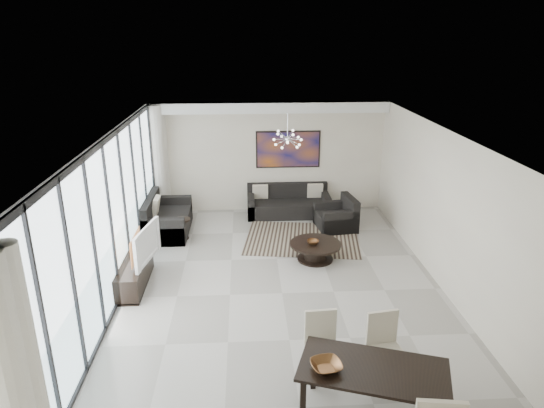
{
  "coord_description": "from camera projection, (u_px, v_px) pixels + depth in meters",
  "views": [
    {
      "loc": [
        -0.65,
        -7.82,
        4.56
      ],
      "look_at": [
        -0.1,
        1.4,
        1.25
      ],
      "focal_mm": 32.0,
      "sensor_mm": 36.0,
      "label": 1
    }
  ],
  "objects": [
    {
      "name": "room_shell",
      "position": [
        309.0,
        220.0,
        8.46
      ],
      "size": [
        6.0,
        9.0,
        2.9
      ],
      "color": "#A8A39B",
      "rests_on": "ground"
    },
    {
      "name": "dining_chair_nw",
      "position": [
        322.0,
        340.0,
        6.66
      ],
      "size": [
        0.47,
        0.47,
        0.96
      ],
      "color": "beige",
      "rests_on": "floor"
    },
    {
      "name": "bowl_coffee",
      "position": [
        313.0,
        242.0,
        10.07
      ],
      "size": [
        0.3,
        0.3,
        0.08
      ],
      "primitive_type": "imported",
      "rotation": [
        0.0,
        0.0,
        -0.19
      ],
      "color": "brown",
      "rests_on": "coffee_table"
    },
    {
      "name": "dining_chair_ne",
      "position": [
        384.0,
        341.0,
        6.62
      ],
      "size": [
        0.51,
        0.51,
        0.97
      ],
      "color": "beige",
      "rests_on": "floor"
    },
    {
      "name": "chandelier",
      "position": [
        288.0,
        139.0,
        10.5
      ],
      "size": [
        0.66,
        0.66,
        0.71
      ],
      "color": "silver",
      "rests_on": "room_shell"
    },
    {
      "name": "soffit",
      "position": [
        269.0,
        107.0,
        12.03
      ],
      "size": [
        5.98,
        0.4,
        0.26
      ],
      "primitive_type": "cube",
      "color": "white",
      "rests_on": "room_shell"
    },
    {
      "name": "window_wall",
      "position": [
        116.0,
        223.0,
        8.27
      ],
      "size": [
        0.37,
        8.95,
        2.9
      ],
      "color": "silver",
      "rests_on": "floor"
    },
    {
      "name": "television",
      "position": [
        141.0,
        244.0,
        9.02
      ],
      "size": [
        0.37,
        1.18,
        0.68
      ],
      "primitive_type": "imported",
      "rotation": [
        0.0,
        0.0,
        1.39
      ],
      "color": "gray",
      "rests_on": "tv_console"
    },
    {
      "name": "armchair",
      "position": [
        337.0,
        218.0,
        11.8
      ],
      "size": [
        1.0,
        1.04,
        0.78
      ],
      "color": "black",
      "rests_on": "floor"
    },
    {
      "name": "sofa_main",
      "position": [
        288.0,
        205.0,
        12.69
      ],
      "size": [
        2.13,
        0.87,
        0.77
      ],
      "color": "black",
      "rests_on": "floor"
    },
    {
      "name": "coffee_table",
      "position": [
        315.0,
        250.0,
        10.17
      ],
      "size": [
        1.08,
        1.08,
        0.38
      ],
      "color": "black",
      "rests_on": "floor"
    },
    {
      "name": "rug",
      "position": [
        302.0,
        239.0,
        11.26
      ],
      "size": [
        2.83,
        2.33,
        0.01
      ],
      "primitive_type": "cube",
      "rotation": [
        0.0,
        0.0,
        -0.14
      ],
      "color": "black",
      "rests_on": "floor"
    },
    {
      "name": "bowl_dining",
      "position": [
        326.0,
        366.0,
        5.79
      ],
      "size": [
        0.44,
        0.44,
        0.09
      ],
      "primitive_type": "imported",
      "rotation": [
        0.0,
        0.0,
        0.2
      ],
      "color": "brown",
      "rests_on": "dining_table"
    },
    {
      "name": "side_table",
      "position": [
        183.0,
        225.0,
        11.16
      ],
      "size": [
        0.36,
        0.36,
        0.5
      ],
      "color": "black",
      "rests_on": "floor"
    },
    {
      "name": "painting",
      "position": [
        288.0,
        149.0,
        12.6
      ],
      "size": [
        1.68,
        0.04,
        0.98
      ],
      "primitive_type": "cube",
      "color": "#A34F16",
      "rests_on": "room_shell"
    },
    {
      "name": "tv_console",
      "position": [
        135.0,
        274.0,
        9.14
      ],
      "size": [
        0.43,
        1.54,
        0.48
      ],
      "primitive_type": "cube",
      "color": "black",
      "rests_on": "floor"
    },
    {
      "name": "loveseat",
      "position": [
        166.0,
        220.0,
        11.55
      ],
      "size": [
        0.99,
        1.76,
        0.88
      ],
      "color": "black",
      "rests_on": "floor"
    },
    {
      "name": "dining_table",
      "position": [
        373.0,
        374.0,
        5.84
      ],
      "size": [
        1.97,
        1.41,
        0.74
      ],
      "color": "black",
      "rests_on": "floor"
    }
  ]
}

